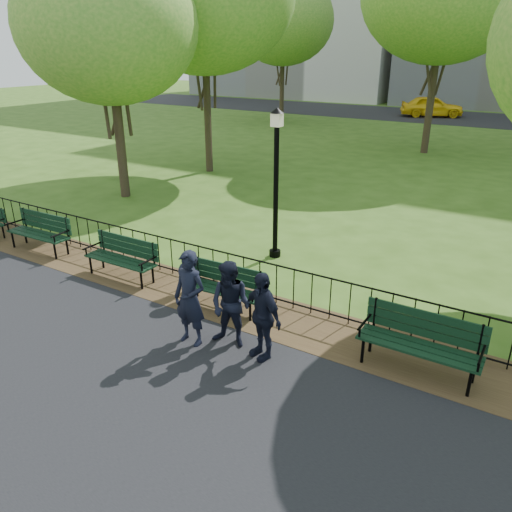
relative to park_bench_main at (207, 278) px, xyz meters
The scene contains 16 objects.
ground 1.71m from the park_bench_main, 51.27° to the right, with size 120.00×120.00×0.00m, color #335516.
asphalt_path 4.79m from the park_bench_main, 77.89° to the right, with size 60.00×9.20×0.01m, color black.
dirt_strip 1.19m from the park_bench_main, 14.53° to the left, with size 60.00×1.60×0.01m, color #382717.
far_street 33.78m from the park_bench_main, 88.31° to the left, with size 70.00×9.00×0.01m, color black.
iron_fence 1.26m from the park_bench_main, 37.27° to the left, with size 24.06×0.06×1.00m.
park_bench_main is the anchor object (origin of this frame).
park_bench_left_a 2.45m from the park_bench_main, behind, with size 1.84×0.59×1.04m.
park_bench_left_b 5.49m from the park_bench_main, behind, with size 1.90×0.65×1.07m.
park_bench_right_a 4.32m from the park_bench_main, ahead, with size 1.96×0.61×1.11m.
lamppost 3.29m from the park_bench_main, 92.01° to the left, with size 0.33×0.33×3.68m.
tree_near_w 10.26m from the park_bench_main, 146.00° to the left, with size 5.76×5.76×8.03m.
tree_far_w 28.38m from the park_bench_main, 115.91° to the left, with size 6.81×6.81×9.49m.
person_left 1.48m from the park_bench_main, 64.58° to the right, with size 0.64×0.42×1.76m, color black.
person_mid 1.63m from the park_bench_main, 38.08° to the right, with size 0.77×0.40×1.59m, color black.
person_right 2.19m from the park_bench_main, 28.04° to the right, with size 0.92×0.38×1.58m, color black.
taxi 33.46m from the park_bench_main, 96.23° to the left, with size 1.83×4.55×1.55m, color yellow.
Camera 1 is at (4.68, -6.05, 4.95)m, focal length 35.00 mm.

